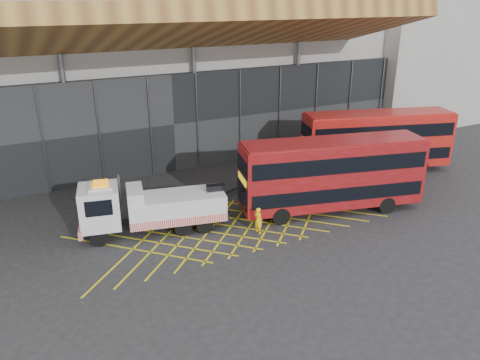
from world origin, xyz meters
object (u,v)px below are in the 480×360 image
worker (258,220)px  bus_second (377,139)px  bus_towed (332,172)px  recovery_truck (148,207)px

worker → bus_second: bearing=-82.6°
bus_second → bus_towed: bearing=-133.5°
recovery_truck → worker: recovery_truck is taller
bus_second → worker: 15.20m
bus_second → recovery_truck: bearing=-157.2°
recovery_truck → bus_towed: (11.89, -2.59, 1.11)m
recovery_truck → bus_towed: 12.21m
recovery_truck → bus_second: bus_second is taller
bus_second → worker: size_ratio=7.35×
recovery_truck → bus_second: (20.07, 2.06, 1.09)m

